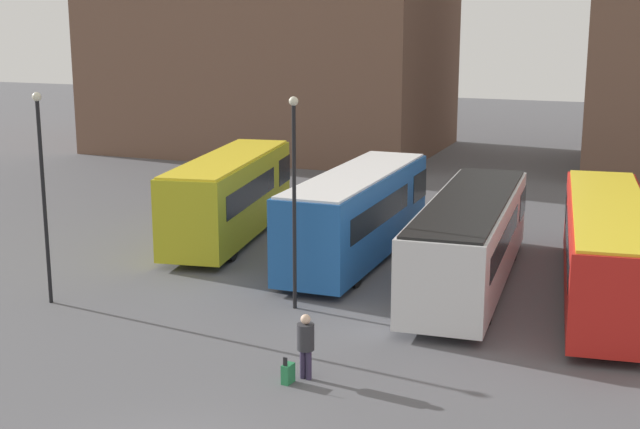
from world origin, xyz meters
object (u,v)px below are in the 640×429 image
bus_2 (470,237)px  bus_3 (606,246)px  bus_0 (230,194)px  traveler (306,341)px  suitcase (288,373)px  lamp_post_1 (294,188)px  lamp_post_0 (43,184)px  bus_1 (358,212)px

bus_2 → bus_3: bearing=-90.2°
bus_0 → traveler: (8.12, -12.02, -0.81)m
suitcase → lamp_post_1: 6.73m
traveler → lamp_post_0: bearing=82.4°
bus_3 → traveler: 11.54m
bus_2 → lamp_post_0: lamp_post_0 is taller
bus_0 → bus_1: (5.76, -1.06, -0.05)m
bus_3 → lamp_post_1: bearing=111.0°
bus_0 → lamp_post_1: 9.36m
bus_0 → bus_2: (10.29, -2.74, -0.18)m
bus_0 → bus_1: size_ratio=0.98×
bus_2 → bus_1: bearing=66.3°
suitcase → lamp_post_0: bearing=79.6°
suitcase → traveler: bearing=-28.9°
bus_0 → lamp_post_0: 9.73m
suitcase → lamp_post_1: bearing=28.5°
traveler → bus_0: bearing=41.6°
bus_3 → lamp_post_1: 10.19m
traveler → lamp_post_0: (-9.77, 2.65, 2.83)m
bus_1 → lamp_post_1: bearing=-179.8°
bus_3 → lamp_post_0: 17.79m
lamp_post_0 → lamp_post_1: bearing=17.0°
bus_2 → suitcase: 10.10m
bus_1 → lamp_post_1: (0.01, -6.04, 2.02)m
bus_0 → suitcase: bus_0 is taller
bus_0 → traveler: bearing=-154.7°
bus_0 → lamp_post_1: lamp_post_1 is taller
lamp_post_1 → suitcase: bearing=-69.1°
bus_1 → bus_2: (4.53, -1.69, -0.13)m
bus_2 → lamp_post_1: (-4.52, -4.36, 2.16)m
lamp_post_1 → traveler: bearing=-64.5°
bus_1 → bus_2: bearing=-110.3°
bus_2 → suitcase: size_ratio=16.45×
bus_3 → bus_1: bearing=74.3°
bus_1 → bus_3: (8.87, -1.46, -0.08)m
bus_3 → suitcase: 12.12m
bus_0 → bus_1: bearing=-109.1°
bus_3 → suitcase: bus_3 is taller
bus_1 → lamp_post_0: (-7.41, -8.32, 2.06)m
traveler → suitcase: (-0.31, -0.42, -0.75)m
suitcase → bus_2: bearing=-6.8°
bus_2 → suitcase: bearing=162.4°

